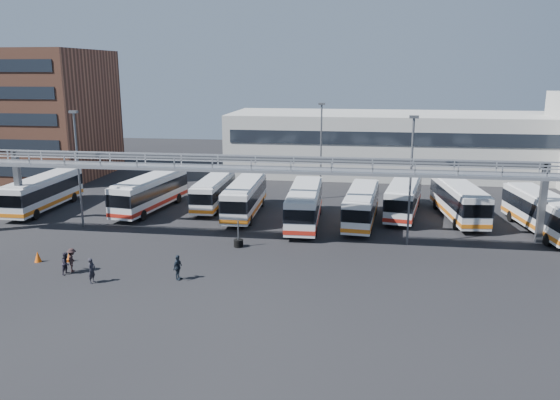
# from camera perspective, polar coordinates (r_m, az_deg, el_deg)

# --- Properties ---
(ground) EXTENTS (140.00, 140.00, 0.00)m
(ground) POSITION_cam_1_polar(r_m,az_deg,el_deg) (38.79, -4.10, -7.05)
(ground) COLOR black
(ground) RESTS_ON ground
(gantry) EXTENTS (51.40, 5.15, 7.10)m
(gantry) POSITION_cam_1_polar(r_m,az_deg,el_deg) (42.85, -2.56, 2.61)
(gantry) COLOR #989AA0
(gantry) RESTS_ON ground
(apartment_building) EXTENTS (18.00, 15.00, 16.00)m
(apartment_building) POSITION_cam_1_polar(r_m,az_deg,el_deg) (77.93, -24.61, 8.17)
(apartment_building) COLOR brown
(apartment_building) RESTS_ON ground
(warehouse) EXTENTS (42.00, 14.00, 8.00)m
(warehouse) POSITION_cam_1_polar(r_m,az_deg,el_deg) (74.20, 11.37, 5.80)
(warehouse) COLOR #9E9E99
(warehouse) RESTS_ON ground
(light_pole_left) EXTENTS (0.70, 0.35, 10.21)m
(light_pole_left) POSITION_cam_1_polar(r_m,az_deg,el_deg) (50.22, -20.37, 3.64)
(light_pole_left) COLOR #4C4F54
(light_pole_left) RESTS_ON ground
(light_pole_mid) EXTENTS (0.70, 0.35, 10.21)m
(light_pole_mid) POSITION_cam_1_polar(r_m,az_deg,el_deg) (43.38, 13.51, 2.68)
(light_pole_mid) COLOR #4C4F54
(light_pole_mid) RESTS_ON ground
(light_pole_back) EXTENTS (0.70, 0.35, 10.21)m
(light_pole_back) POSITION_cam_1_polar(r_m,az_deg,el_deg) (58.13, 4.31, 5.68)
(light_pole_back) COLOR #4C4F54
(light_pole_back) RESTS_ON ground
(bus_0) EXTENTS (2.63, 11.04, 3.35)m
(bus_0) POSITION_cam_1_polar(r_m,az_deg,el_deg) (58.61, -23.48, 0.81)
(bus_0) COLOR silver
(bus_0) RESTS_ON ground
(bus_2) EXTENTS (4.16, 11.49, 3.41)m
(bus_2) POSITION_cam_1_polar(r_m,az_deg,el_deg) (55.02, -13.42, 0.84)
(bus_2) COLOR silver
(bus_2) RESTS_ON ground
(bus_3) EXTENTS (2.44, 10.01, 3.03)m
(bus_3) POSITION_cam_1_polar(r_m,az_deg,el_deg) (55.33, -6.94, 0.96)
(bus_3) COLOR silver
(bus_3) RESTS_ON ground
(bus_4) EXTENTS (2.70, 10.84, 3.28)m
(bus_4) POSITION_cam_1_polar(r_m,az_deg,el_deg) (51.85, -3.70, 0.34)
(bus_4) COLOR silver
(bus_4) RESTS_ON ground
(bus_5) EXTENTS (2.87, 11.37, 3.44)m
(bus_5) POSITION_cam_1_polar(r_m,az_deg,el_deg) (48.73, 2.59, -0.40)
(bus_5) COLOR silver
(bus_5) RESTS_ON ground
(bus_6) EXTENTS (3.37, 10.67, 3.19)m
(bus_6) POSITION_cam_1_polar(r_m,az_deg,el_deg) (49.47, 8.50, -0.49)
(bus_6) COLOR silver
(bus_6) RESTS_ON ground
(bus_7) EXTENTS (4.35, 11.19, 3.32)m
(bus_7) POSITION_cam_1_polar(r_m,az_deg,el_deg) (53.19, 12.81, 0.38)
(bus_7) COLOR silver
(bus_7) RESTS_ON ground
(bus_8) EXTENTS (3.81, 11.39, 3.39)m
(bus_8) POSITION_cam_1_polar(r_m,az_deg,el_deg) (53.11, 18.17, 0.07)
(bus_8) COLOR silver
(bus_8) RESTS_ON ground
(bus_9) EXTENTS (4.13, 11.38, 3.38)m
(bus_9) POSITION_cam_1_polar(r_m,az_deg,el_deg) (51.22, 25.78, -1.10)
(bus_9) COLOR silver
(bus_9) RESTS_ON ground
(pedestrian_a) EXTENTS (0.47, 0.66, 1.69)m
(pedestrian_a) POSITION_cam_1_polar(r_m,az_deg,el_deg) (37.82, -19.07, -6.98)
(pedestrian_a) COLOR black
(pedestrian_a) RESTS_ON ground
(pedestrian_b) EXTENTS (0.73, 0.85, 1.54)m
(pedestrian_b) POSITION_cam_1_polar(r_m,az_deg,el_deg) (40.01, -21.43, -6.17)
(pedestrian_b) COLOR #221E2A
(pedestrian_b) RESTS_ON ground
(pedestrian_c) EXTENTS (1.00, 1.24, 1.67)m
(pedestrian_c) POSITION_cam_1_polar(r_m,az_deg,el_deg) (40.28, -20.90, -5.89)
(pedestrian_c) COLOR black
(pedestrian_c) RESTS_ON ground
(pedestrian_d) EXTENTS (0.60, 1.06, 1.70)m
(pedestrian_d) POSITION_cam_1_polar(r_m,az_deg,el_deg) (36.90, -10.64, -6.94)
(pedestrian_d) COLOR #19232E
(pedestrian_d) RESTS_ON ground
(cone_left) EXTENTS (0.60, 0.60, 0.79)m
(cone_left) POSITION_cam_1_polar(r_m,az_deg,el_deg) (43.36, -23.99, -5.43)
(cone_left) COLOR #D7520B
(cone_left) RESTS_ON ground
(cone_right) EXTENTS (0.52, 0.52, 0.68)m
(cone_right) POSITION_cam_1_polar(r_m,az_deg,el_deg) (42.63, -21.17, -5.56)
(cone_right) COLOR #D7520B
(cone_right) RESTS_ON ground
(tire_stack) EXTENTS (0.75, 0.75, 2.13)m
(tire_stack) POSITION_cam_1_polar(r_m,az_deg,el_deg) (43.06, -4.37, -4.44)
(tire_stack) COLOR black
(tire_stack) RESTS_ON ground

